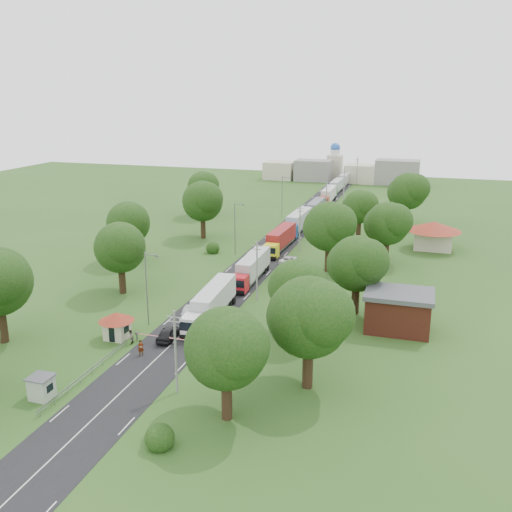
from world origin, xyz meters
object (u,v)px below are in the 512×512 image
at_px(boom_barrier, 160,337).
at_px(truck_0, 212,303).
at_px(info_sign, 313,221).
at_px(pedestrian_near, 141,348).
at_px(guard_booth, 117,322).
at_px(car_lane_front, 168,334).
at_px(car_lane_mid, 192,311).

bearing_deg(boom_barrier, truck_0, 71.82).
xyz_separation_m(info_sign, pedestrian_near, (-7.26, -63.50, -2.05)).
relative_size(guard_booth, pedestrian_near, 2.30).
distance_m(truck_0, pedestrian_near, 13.53).
bearing_deg(car_lane_front, guard_booth, 7.12).
xyz_separation_m(guard_booth, car_lane_mid, (6.04, 9.40, -1.36)).
bearing_deg(info_sign, pedestrian_near, -96.52).
distance_m(truck_0, car_lane_front, 8.51).
bearing_deg(info_sign, car_lane_mid, -97.16).
bearing_deg(guard_booth, truck_0, 46.53).
bearing_deg(truck_0, car_lane_front, -109.05).
bearing_deg(car_lane_mid, truck_0, 173.16).
height_order(boom_barrier, car_lane_mid, car_lane_mid).
height_order(guard_booth, truck_0, truck_0).
relative_size(truck_0, car_lane_mid, 3.11).
distance_m(boom_barrier, guard_booth, 5.98).
bearing_deg(pedestrian_near, info_sign, 54.41).
xyz_separation_m(truck_0, car_lane_front, (-2.74, -7.92, -1.43)).
relative_size(car_lane_front, car_lane_mid, 0.96).
height_order(boom_barrier, info_sign, info_sign).
bearing_deg(car_lane_mid, car_lane_front, 83.81).
relative_size(truck_0, pedestrian_near, 7.97).
distance_m(car_lane_mid, pedestrian_near, 12.93).
distance_m(boom_barrier, pedestrian_near, 3.57).
height_order(info_sign, car_lane_front, info_sign).
relative_size(boom_barrier, car_lane_mid, 1.88).
height_order(guard_booth, car_lane_front, guard_booth).
distance_m(guard_booth, truck_0, 12.99).
height_order(boom_barrier, truck_0, truck_0).
xyz_separation_m(guard_booth, car_lane_front, (6.20, 1.50, -1.36)).
relative_size(boom_barrier, truck_0, 0.61).
height_order(car_lane_front, car_lane_mid, car_lane_mid).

